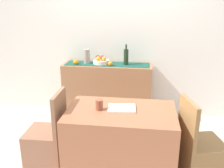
# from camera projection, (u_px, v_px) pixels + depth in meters

# --- Properties ---
(ground_plane) EXTENTS (6.40, 6.40, 0.02)m
(ground_plane) POSITION_uv_depth(u_px,v_px,m) (112.00, 148.00, 3.28)
(ground_plane) COLOR beige
(ground_plane) RESTS_ON ground
(room_wall_rear) EXTENTS (6.40, 0.06, 2.70)m
(room_wall_rear) POSITION_uv_depth(u_px,v_px,m) (122.00, 31.00, 3.97)
(room_wall_rear) COLOR white
(room_wall_rear) RESTS_ON ground
(sideboard_console) EXTENTS (1.36, 0.42, 0.87)m
(sideboard_console) POSITION_uv_depth(u_px,v_px,m) (108.00, 91.00, 4.03)
(sideboard_console) COLOR #9A6B47
(sideboard_console) RESTS_ON ground
(table_runner) EXTENTS (1.28, 0.32, 0.01)m
(table_runner) POSITION_uv_depth(u_px,v_px,m) (107.00, 64.00, 3.90)
(table_runner) COLOR #184A3F
(table_runner) RESTS_ON sideboard_console
(fruit_bowl) EXTENTS (0.24, 0.24, 0.06)m
(fruit_bowl) POSITION_uv_depth(u_px,v_px,m) (101.00, 62.00, 3.90)
(fruit_bowl) COLOR silver
(fruit_bowl) RESTS_ON table_runner
(apple_front) EXTENTS (0.07, 0.07, 0.07)m
(apple_front) POSITION_uv_depth(u_px,v_px,m) (102.00, 57.00, 3.90)
(apple_front) COLOR #B82F2C
(apple_front) RESTS_ON fruit_bowl
(apple_upper) EXTENTS (0.07, 0.07, 0.07)m
(apple_upper) POSITION_uv_depth(u_px,v_px,m) (98.00, 59.00, 3.82)
(apple_upper) COLOR gold
(apple_upper) RESTS_ON fruit_bowl
(apple_rear) EXTENTS (0.07, 0.07, 0.07)m
(apple_rear) POSITION_uv_depth(u_px,v_px,m) (104.00, 59.00, 3.82)
(apple_rear) COLOR gold
(apple_rear) RESTS_ON fruit_bowl
(apple_left) EXTENTS (0.07, 0.07, 0.07)m
(apple_left) POSITION_uv_depth(u_px,v_px,m) (98.00, 57.00, 3.92)
(apple_left) COLOR red
(apple_left) RESTS_ON fruit_bowl
(wine_bottle) EXTENTS (0.07, 0.07, 0.31)m
(wine_bottle) POSITION_uv_depth(u_px,v_px,m) (126.00, 57.00, 3.82)
(wine_bottle) COLOR #1E331F
(wine_bottle) RESTS_ON sideboard_console
(ceramic_vase) EXTENTS (0.09, 0.09, 0.22)m
(ceramic_vase) POSITION_uv_depth(u_px,v_px,m) (87.00, 57.00, 3.90)
(ceramic_vase) COLOR #A1938E
(ceramic_vase) RESTS_ON sideboard_console
(orange_loose_near_bowl) EXTENTS (0.07, 0.07, 0.07)m
(orange_loose_near_bowl) POSITION_uv_depth(u_px,v_px,m) (110.00, 64.00, 3.78)
(orange_loose_near_bowl) COLOR orange
(orange_loose_near_bowl) RESTS_ON sideboard_console
(orange_loose_far) EXTENTS (0.08, 0.08, 0.08)m
(orange_loose_far) POSITION_uv_depth(u_px,v_px,m) (76.00, 62.00, 3.87)
(orange_loose_far) COLOR orange
(orange_loose_far) RESTS_ON sideboard_console
(dining_table) EXTENTS (1.11, 0.71, 0.74)m
(dining_table) POSITION_uv_depth(u_px,v_px,m) (121.00, 143.00, 2.69)
(dining_table) COLOR #A36242
(dining_table) RESTS_ON ground
(open_book) EXTENTS (0.30, 0.23, 0.02)m
(open_book) POSITION_uv_depth(u_px,v_px,m) (122.00, 108.00, 2.61)
(open_book) COLOR white
(open_book) RESTS_ON dining_table
(coffee_cup) EXTENTS (0.08, 0.08, 0.11)m
(coffee_cup) POSITION_uv_depth(u_px,v_px,m) (99.00, 105.00, 2.59)
(coffee_cup) COLOR brown
(coffee_cup) RESTS_ON dining_table
(chair_near_window) EXTENTS (0.41, 0.41, 0.90)m
(chair_near_window) POSITION_uv_depth(u_px,v_px,m) (48.00, 145.00, 2.83)
(chair_near_window) COLOR #96674D
(chair_near_window) RESTS_ON ground
(chair_by_corner) EXTENTS (0.49, 0.49, 0.90)m
(chair_by_corner) POSITION_uv_depth(u_px,v_px,m) (199.00, 157.00, 2.62)
(chair_by_corner) COLOR olive
(chair_by_corner) RESTS_ON ground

